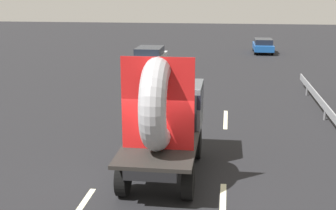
% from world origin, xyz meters
% --- Properties ---
extents(ground_plane, '(120.00, 120.00, 0.00)m').
position_xyz_m(ground_plane, '(0.00, 0.00, 0.00)').
color(ground_plane, black).
extents(flatbed_truck, '(2.02, 4.72, 3.61)m').
position_xyz_m(flatbed_truck, '(0.13, 0.92, 1.76)').
color(flatbed_truck, black).
rests_on(flatbed_truck, ground_plane).
extents(distant_sedan, '(1.88, 4.40, 1.43)m').
position_xyz_m(distant_sedan, '(-3.37, 18.54, 0.77)').
color(distant_sedan, black).
rests_on(distant_sedan, ground_plane).
extents(lane_dash_left_near, '(0.16, 2.25, 0.01)m').
position_xyz_m(lane_dash_left_near, '(-1.62, -1.76, 0.00)').
color(lane_dash_left_near, beige).
rests_on(lane_dash_left_near, ground_plane).
extents(lane_dash_left_far, '(0.16, 2.58, 0.01)m').
position_xyz_m(lane_dash_left_far, '(-1.62, 6.33, 0.00)').
color(lane_dash_left_far, beige).
rests_on(lane_dash_left_far, ground_plane).
extents(lane_dash_right_near, '(0.16, 2.22, 0.01)m').
position_xyz_m(lane_dash_right_near, '(1.88, -0.95, 0.00)').
color(lane_dash_right_near, beige).
rests_on(lane_dash_right_near, ground_plane).
extents(lane_dash_right_far, '(0.16, 2.74, 0.01)m').
position_xyz_m(lane_dash_right_far, '(1.88, 6.61, 0.00)').
color(lane_dash_right_far, beige).
rests_on(lane_dash_right_far, ground_plane).
extents(oncoming_car, '(1.58, 3.68, 1.20)m').
position_xyz_m(oncoming_car, '(4.81, 27.12, 0.64)').
color(oncoming_car, black).
rests_on(oncoming_car, ground_plane).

